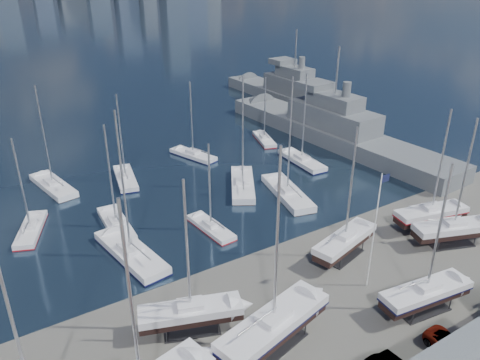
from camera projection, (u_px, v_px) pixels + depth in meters
ground at (315, 302)px, 44.41m from camera, size 1400.00×1400.00×0.00m
sailboat_cradle_2 at (191, 312)px, 40.14m from camera, size 9.21×5.27×14.62m
sailboat_cradle_3 at (274, 325)px, 38.48m from camera, size 11.64×5.63×17.98m
sailboat_cradle_4 at (345, 241)px, 50.51m from camera, size 9.42×4.74×14.91m
sailboat_cradle_5 at (426, 293)px, 42.52m from camera, size 9.35×3.71×14.80m
sailboat_cradle_6 at (431, 213)px, 56.05m from camera, size 9.51×4.58×14.91m
sailboat_cradle_7 at (453, 229)px, 52.74m from camera, size 9.48×5.55×15.02m
sailboat_moored_1 at (31, 230)px, 55.77m from camera, size 5.26×8.61×12.46m
sailboat_moored_2 at (53, 187)px, 66.61m from camera, size 4.72×10.69×15.60m
sailboat_moored_3 at (131, 255)px, 51.09m from camera, size 4.84×11.99×17.41m
sailboat_moored_4 at (116, 225)px, 56.92m from camera, size 3.08×9.20×13.69m
sailboat_moored_5 at (126, 179)px, 69.00m from camera, size 4.38×9.47×13.67m
sailboat_moored_6 at (211, 228)px, 56.24m from camera, size 2.83×7.92×11.61m
sailboat_moored_7 at (243, 186)px, 66.88m from camera, size 8.36×11.16×16.81m
sailboat_moored_8 at (193, 156)px, 77.44m from camera, size 5.12×9.17×13.21m
sailboat_moored_9 at (287, 194)px, 64.45m from camera, size 5.80×11.93×17.36m
sailboat_moored_10 at (302, 161)px, 75.16m from camera, size 3.48×10.19×14.99m
sailboat_moored_11 at (264, 140)px, 84.42m from camera, size 4.70×8.42×12.13m
naval_ship_east at (332, 132)px, 84.12m from camera, size 10.62×50.09×18.48m
naval_ship_west at (293, 97)px, 106.55m from camera, size 7.94×44.62×18.00m
car_c at (454, 348)px, 38.23m from camera, size 2.32×4.95×1.37m
flagpole at (376, 224)px, 43.76m from camera, size 1.08×0.12×12.28m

